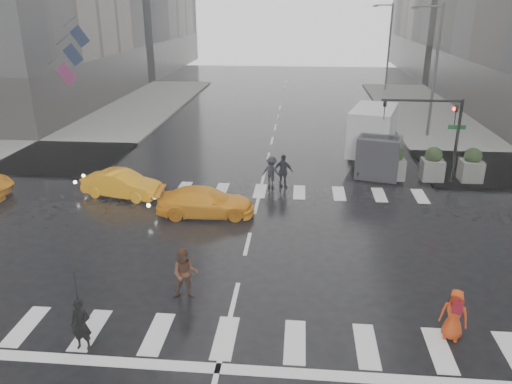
# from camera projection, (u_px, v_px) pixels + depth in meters

# --- Properties ---
(ground) EXTENTS (120.00, 120.00, 0.00)m
(ground) POSITION_uv_depth(u_px,v_px,m) (248.00, 244.00, 19.91)
(ground) COLOR black
(ground) RESTS_ON ground
(sidewalk_nw) EXTENTS (35.00, 35.00, 0.15)m
(sidewalk_nw) POSITION_uv_depth(u_px,v_px,m) (17.00, 129.00, 37.83)
(sidewalk_nw) COLOR slate
(sidewalk_nw) RESTS_ON ground
(road_markings) EXTENTS (18.00, 48.00, 0.01)m
(road_markings) POSITION_uv_depth(u_px,v_px,m) (248.00, 244.00, 19.90)
(road_markings) COLOR silver
(road_markings) RESTS_ON ground
(traffic_signal_pole) EXTENTS (4.45, 0.42, 4.50)m
(traffic_signal_pole) POSITION_uv_depth(u_px,v_px,m) (439.00, 124.00, 25.45)
(traffic_signal_pole) COLOR black
(traffic_signal_pole) RESTS_ON ground
(street_lamp_near) EXTENTS (2.15, 0.22, 9.00)m
(street_lamp_near) POSITION_uv_depth(u_px,v_px,m) (434.00, 66.00, 33.98)
(street_lamp_near) COLOR #59595B
(street_lamp_near) RESTS_ON ground
(street_lamp_far) EXTENTS (2.15, 0.22, 9.00)m
(street_lamp_far) POSITION_uv_depth(u_px,v_px,m) (388.00, 44.00, 52.60)
(street_lamp_far) COLOR #59595B
(street_lamp_far) RESTS_ON ground
(planter_west) EXTENTS (1.10, 1.10, 1.80)m
(planter_west) POSITION_uv_depth(u_px,v_px,m) (394.00, 164.00, 26.59)
(planter_west) COLOR slate
(planter_west) RESTS_ON ground
(planter_mid) EXTENTS (1.10, 1.10, 1.80)m
(planter_mid) POSITION_uv_depth(u_px,v_px,m) (433.00, 165.00, 26.42)
(planter_mid) COLOR slate
(planter_mid) RESTS_ON ground
(planter_east) EXTENTS (1.10, 1.10, 1.80)m
(planter_east) POSITION_uv_depth(u_px,v_px,m) (471.00, 166.00, 26.25)
(planter_east) COLOR slate
(planter_east) RESTS_ON ground
(flag_cluster) EXTENTS (2.87, 3.06, 4.69)m
(flag_cluster) POSITION_uv_depth(u_px,v_px,m) (69.00, 52.00, 36.41)
(flag_cluster) COLOR #59595B
(flag_cluster) RESTS_ON ground
(pedestrian_black) EXTENTS (1.00, 1.02, 2.43)m
(pedestrian_black) POSITION_uv_depth(u_px,v_px,m) (77.00, 297.00, 13.32)
(pedestrian_black) COLOR black
(pedestrian_black) RESTS_ON ground
(pedestrian_brown) EXTENTS (0.91, 0.74, 1.73)m
(pedestrian_brown) POSITION_uv_depth(u_px,v_px,m) (185.00, 274.00, 16.01)
(pedestrian_brown) COLOR #4C2B1B
(pedestrian_brown) RESTS_ON ground
(pedestrian_orange) EXTENTS (0.90, 0.76, 1.56)m
(pedestrian_orange) POSITION_uv_depth(u_px,v_px,m) (454.00, 314.00, 14.04)
(pedestrian_orange) COLOR #CB3D0E
(pedestrian_orange) RESTS_ON ground
(pedestrian_far_a) EXTENTS (1.17, 0.90, 1.77)m
(pedestrian_far_a) POSITION_uv_depth(u_px,v_px,m) (284.00, 171.00, 25.65)
(pedestrian_far_a) COLOR black
(pedestrian_far_a) RESTS_ON ground
(pedestrian_far_b) EXTENTS (1.21, 0.94, 1.65)m
(pedestrian_far_b) POSITION_uv_depth(u_px,v_px,m) (272.00, 172.00, 25.76)
(pedestrian_far_b) COLOR black
(pedestrian_far_b) RESTS_ON ground
(taxi_mid) EXTENTS (4.14, 2.22, 1.30)m
(taxi_mid) POSITION_uv_depth(u_px,v_px,m) (122.00, 184.00, 24.54)
(taxi_mid) COLOR #FF9D0D
(taxi_mid) RESTS_ON ground
(taxi_rear) EXTENTS (3.98, 2.05, 1.27)m
(taxi_rear) POSITION_uv_depth(u_px,v_px,m) (206.00, 202.00, 22.40)
(taxi_rear) COLOR #FF9D0D
(taxi_rear) RESTS_ON ground
(box_truck) EXTENTS (2.32, 6.19, 3.29)m
(box_truck) POSITION_uv_depth(u_px,v_px,m) (374.00, 137.00, 28.76)
(box_truck) COLOR silver
(box_truck) RESTS_ON ground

